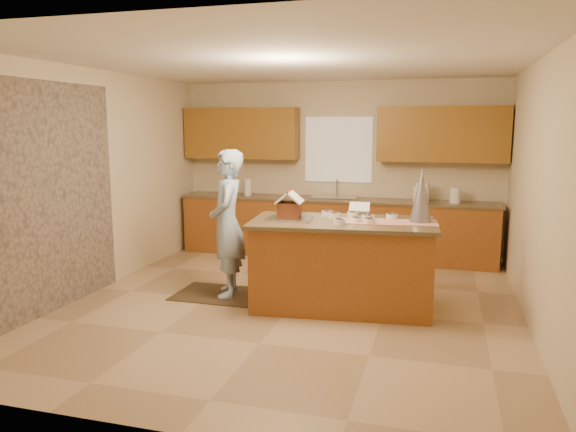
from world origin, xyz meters
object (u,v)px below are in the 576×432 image
object	(u,v)px
gingerbread_house	(289,208)
island_base	(342,266)
tinsel_tree	(421,195)
boy	(227,223)

from	to	relation	value
gingerbread_house	island_base	bearing A→B (deg)	10.98
tinsel_tree	gingerbread_house	world-z (taller)	tinsel_tree
island_base	boy	world-z (taller)	boy
island_base	gingerbread_house	world-z (taller)	gingerbread_house
island_base	tinsel_tree	bearing A→B (deg)	3.67
tinsel_tree	boy	distance (m)	2.25
boy	gingerbread_house	distance (m)	0.85
tinsel_tree	boy	xyz separation A→B (m)	(-2.21, -0.11, -0.40)
tinsel_tree	boy	bearing A→B (deg)	-177.25
boy	gingerbread_house	size ratio (longest dim) A/B	5.30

